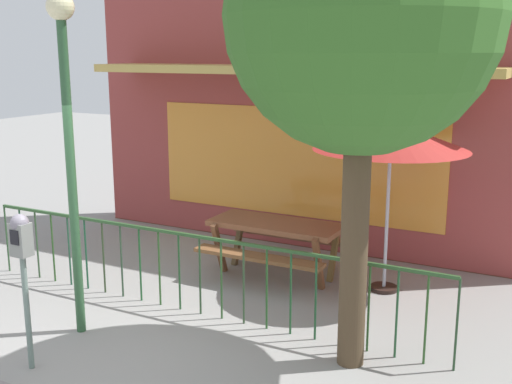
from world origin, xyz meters
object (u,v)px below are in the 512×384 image
(patio_umbrella, at_px, (391,136))
(street_lamp, at_px, (67,116))
(parking_meter_near, at_px, (22,251))
(picnic_table_left, at_px, (276,234))
(street_tree, at_px, (362,18))

(patio_umbrella, relative_size, street_lamp, 0.61)
(parking_meter_near, xyz_separation_m, street_lamp, (-0.16, 0.86, 1.18))
(picnic_table_left, xyz_separation_m, parking_meter_near, (-1.00, -3.42, 0.59))
(picnic_table_left, height_order, street_tree, street_tree)
(parking_meter_near, height_order, street_tree, street_tree)
(parking_meter_near, distance_m, street_lamp, 1.47)
(parking_meter_near, bearing_deg, street_lamp, 100.36)
(street_tree, bearing_deg, patio_umbrella, 97.18)
(street_tree, xyz_separation_m, street_lamp, (-2.89, -0.69, -0.94))
(street_tree, relative_size, street_lamp, 1.27)
(street_lamp, bearing_deg, patio_umbrella, 46.31)
(patio_umbrella, xyz_separation_m, street_tree, (0.26, -2.06, 1.31))
(picnic_table_left, height_order, parking_meter_near, parking_meter_near)
(street_tree, bearing_deg, picnic_table_left, 132.81)
(patio_umbrella, bearing_deg, parking_meter_near, -124.38)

